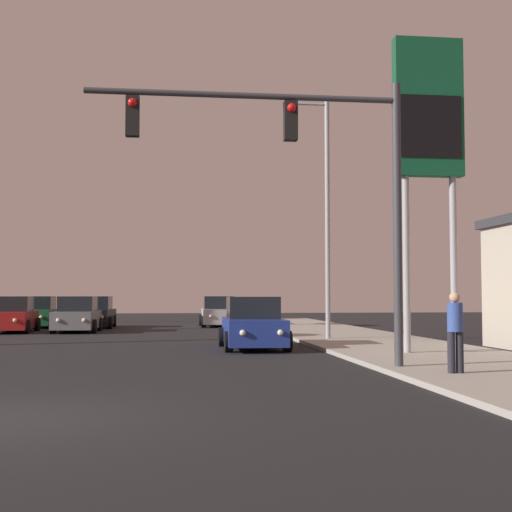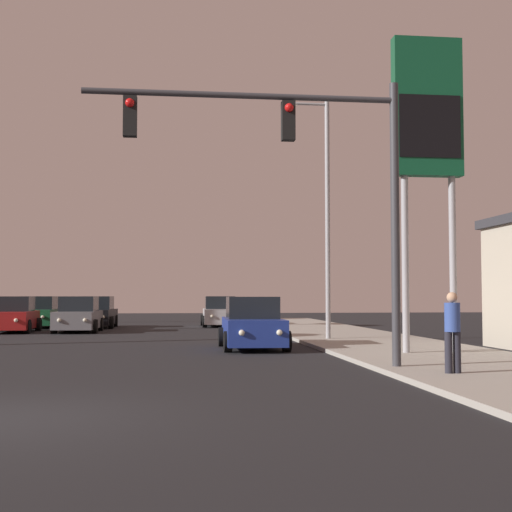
% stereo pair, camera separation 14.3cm
% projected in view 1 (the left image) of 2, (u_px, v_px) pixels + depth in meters
% --- Properties ---
extents(ground_plane, '(120.00, 120.00, 0.00)m').
position_uv_depth(ground_plane, '(2.00, 419.00, 9.88)').
color(ground_plane, black).
extents(sidewalk_right, '(5.00, 60.00, 0.12)m').
position_uv_depth(sidewalk_right, '(415.00, 352.00, 20.95)').
color(sidewalk_right, '#9E998E').
rests_on(sidewalk_right, ground).
extents(car_red, '(2.04, 4.34, 1.68)m').
position_uv_depth(car_red, '(12.00, 316.00, 33.34)').
color(car_red, maroon).
rests_on(car_red, ground).
extents(car_blue, '(2.04, 4.33, 1.68)m').
position_uv_depth(car_blue, '(253.00, 325.00, 23.02)').
color(car_blue, navy).
rests_on(car_blue, ground).
extents(car_green, '(2.04, 4.32, 1.68)m').
position_uv_depth(car_green, '(38.00, 313.00, 38.19)').
color(car_green, '#195933').
rests_on(car_green, ground).
extents(car_silver, '(2.04, 4.33, 1.68)m').
position_uv_depth(car_silver, '(218.00, 313.00, 39.73)').
color(car_silver, '#B7B7BC').
rests_on(car_silver, ground).
extents(car_black, '(2.04, 4.34, 1.68)m').
position_uv_depth(car_black, '(95.00, 313.00, 38.15)').
color(car_black, black).
rests_on(car_black, ground).
extents(car_grey, '(2.04, 4.33, 1.68)m').
position_uv_depth(car_grey, '(77.00, 316.00, 33.57)').
color(car_grey, slate).
rests_on(car_grey, ground).
extents(traffic_light_mast, '(7.17, 0.36, 6.50)m').
position_uv_depth(traffic_light_mast, '(310.00, 163.00, 16.13)').
color(traffic_light_mast, '#38383D').
rests_on(traffic_light_mast, sidewalk_right).
extents(street_lamp, '(1.74, 0.24, 9.00)m').
position_uv_depth(street_lamp, '(324.00, 205.00, 26.83)').
color(street_lamp, '#99999E').
rests_on(street_lamp, sidewalk_right).
extents(gas_station_sign, '(2.00, 0.42, 9.00)m').
position_uv_depth(gas_station_sign, '(428.00, 125.00, 20.41)').
color(gas_station_sign, '#99999E').
rests_on(gas_station_sign, sidewalk_right).
extents(pedestrian_on_sidewalk, '(0.34, 0.32, 1.67)m').
position_uv_depth(pedestrian_on_sidewalk, '(455.00, 329.00, 14.73)').
color(pedestrian_on_sidewalk, '#23232D').
rests_on(pedestrian_on_sidewalk, sidewalk_right).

